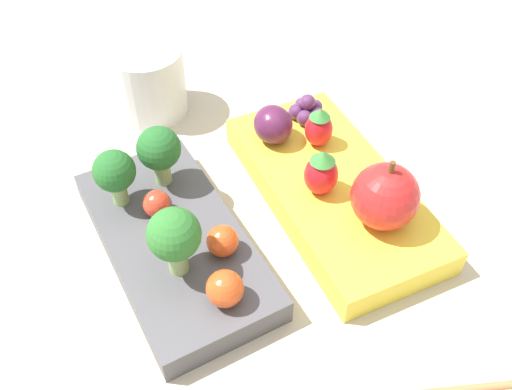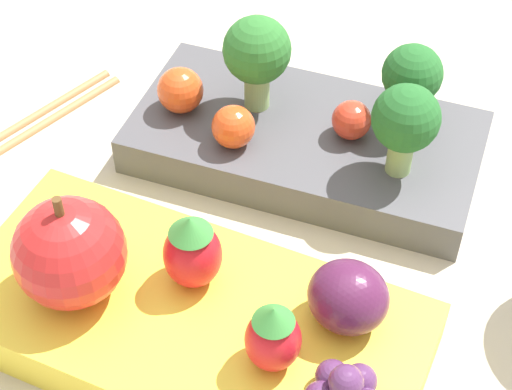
# 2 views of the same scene
# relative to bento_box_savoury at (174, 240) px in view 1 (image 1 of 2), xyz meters

# --- Properties ---
(ground_plane) EXTENTS (4.00, 4.00, 0.00)m
(ground_plane) POSITION_rel_bento_box_savoury_xyz_m (-0.00, -0.07, -0.01)
(ground_plane) COLOR #BCB29E
(bento_box_savoury) EXTENTS (0.21, 0.13, 0.02)m
(bento_box_savoury) POSITION_rel_bento_box_savoury_xyz_m (0.00, 0.00, 0.00)
(bento_box_savoury) COLOR #4C4C51
(bento_box_savoury) RESTS_ON ground_plane
(bento_box_fruit) EXTENTS (0.23, 0.12, 0.03)m
(bento_box_fruit) POSITION_rel_bento_box_savoury_xyz_m (0.00, -0.14, 0.00)
(bento_box_fruit) COLOR yellow
(bento_box_fruit) RESTS_ON ground_plane
(broccoli_floret_0) EXTENTS (0.04, 0.04, 0.06)m
(broccoli_floret_0) POSITION_rel_bento_box_savoury_xyz_m (-0.04, 0.00, 0.05)
(broccoli_floret_0) COLOR #93B770
(broccoli_floret_0) RESTS_ON bento_box_savoury
(broccoli_floret_1) EXTENTS (0.04, 0.04, 0.06)m
(broccoli_floret_1) POSITION_rel_bento_box_savoury_xyz_m (0.06, -0.01, 0.05)
(broccoli_floret_1) COLOR #93B770
(broccoli_floret_1) RESTS_ON bento_box_savoury
(broccoli_floret_2) EXTENTS (0.03, 0.03, 0.05)m
(broccoli_floret_2) POSITION_rel_bento_box_savoury_xyz_m (0.05, 0.03, 0.05)
(broccoli_floret_2) COLOR #93B770
(broccoli_floret_2) RESTS_ON bento_box_savoury
(cherry_tomato_0) EXTENTS (0.02, 0.02, 0.02)m
(cherry_tomato_0) POSITION_rel_bento_box_savoury_xyz_m (0.02, 0.01, 0.02)
(cherry_tomato_0) COLOR red
(cherry_tomato_0) RESTS_ON bento_box_savoury
(cherry_tomato_1) EXTENTS (0.03, 0.03, 0.03)m
(cherry_tomato_1) POSITION_rel_bento_box_savoury_xyz_m (-0.08, -0.02, 0.03)
(cherry_tomato_1) COLOR #DB4C1E
(cherry_tomato_1) RESTS_ON bento_box_savoury
(cherry_tomato_2) EXTENTS (0.02, 0.02, 0.02)m
(cherry_tomato_2) POSITION_rel_bento_box_savoury_xyz_m (-0.03, -0.03, 0.02)
(cherry_tomato_2) COLOR #DB4C1E
(cherry_tomato_2) RESTS_ON bento_box_savoury
(apple) EXTENTS (0.05, 0.05, 0.06)m
(apple) POSITION_rel_bento_box_savoury_xyz_m (-0.05, -0.16, 0.04)
(apple) COLOR red
(apple) RESTS_ON bento_box_fruit
(strawberry_0) EXTENTS (0.03, 0.03, 0.04)m
(strawberry_0) POSITION_rel_bento_box_savoury_xyz_m (0.05, -0.15, 0.03)
(strawberry_0) COLOR red
(strawberry_0) RESTS_ON bento_box_fruit
(strawberry_1) EXTENTS (0.03, 0.03, 0.04)m
(strawberry_1) POSITION_rel_bento_box_savoury_xyz_m (-0.01, -0.13, 0.03)
(strawberry_1) COLOR red
(strawberry_1) RESTS_ON bento_box_fruit
(plum) EXTENTS (0.04, 0.03, 0.03)m
(plum) POSITION_rel_bento_box_savoury_xyz_m (0.07, -0.11, 0.03)
(plum) COLOR #511E42
(plum) RESTS_ON bento_box_fruit
(grape_cluster) EXTENTS (0.03, 0.03, 0.03)m
(grape_cluster) POSITION_rel_bento_box_savoury_xyz_m (0.09, -0.16, 0.02)
(grape_cluster) COLOR #562D5B
(grape_cluster) RESTS_ON bento_box_fruit
(drinking_cup) EXTENTS (0.07, 0.07, 0.07)m
(drinking_cup) POSITION_rel_bento_box_savoury_xyz_m (0.19, -0.03, 0.02)
(drinking_cup) COLOR silver
(drinking_cup) RESTS_ON ground_plane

